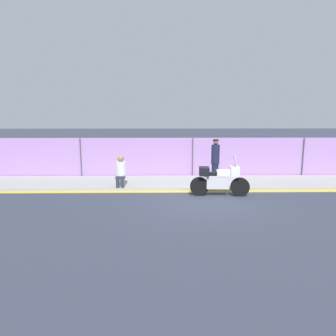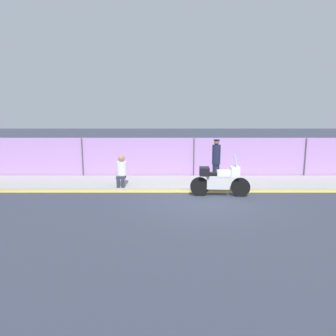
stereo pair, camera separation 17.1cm
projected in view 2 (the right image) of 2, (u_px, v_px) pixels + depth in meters
ground_plane at (202, 201)px, 10.51m from camera, size 120.00×120.00×0.00m
sidewalk at (195, 183)px, 13.12m from camera, size 39.47×2.60×0.13m
curb_paint_stripe at (199, 192)px, 11.76m from camera, size 39.47×0.18×0.01m
storefront_fence at (193, 158)px, 14.33m from camera, size 37.50×0.17×1.93m
motorcycle at (219, 180)px, 11.09m from camera, size 2.21×0.59×1.54m
officer_standing at (215, 161)px, 12.59m from camera, size 0.35×0.35×1.86m
person_seated_on_curb at (121, 169)px, 12.14m from camera, size 0.42×0.67×1.25m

